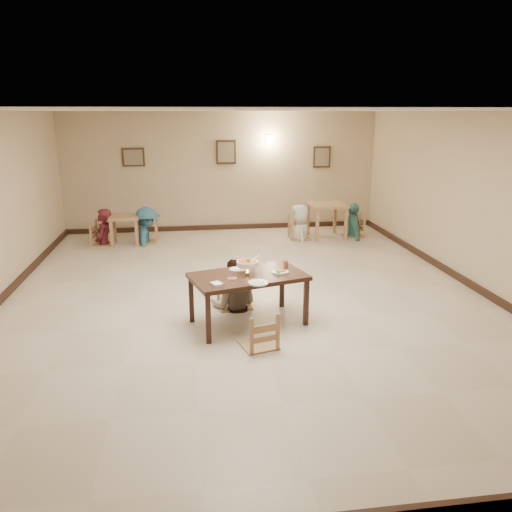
{
  "coord_description": "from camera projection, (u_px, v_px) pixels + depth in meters",
  "views": [
    {
      "loc": [
        -0.92,
        -7.86,
        2.97
      ],
      "look_at": [
        0.09,
        -0.63,
        0.86
      ],
      "focal_mm": 35.0,
      "sensor_mm": 36.0,
      "label": 1
    }
  ],
  "objects": [
    {
      "name": "ceiling",
      "position": [
        245.0,
        110.0,
        7.59
      ],
      "size": [
        10.0,
        10.0,
        0.0
      ],
      "primitive_type": "plane",
      "color": "silver",
      "rests_on": "wall_back"
    },
    {
      "name": "floor",
      "position": [
        246.0,
        295.0,
        8.42
      ],
      "size": [
        10.0,
        10.0,
        0.0
      ],
      "primitive_type": "plane",
      "color": "beige",
      "rests_on": "ground"
    },
    {
      "name": "main_diner",
      "position": [
        234.0,
        259.0,
        7.69
      ],
      "size": [
        0.88,
        0.75,
        1.58
      ],
      "primitive_type": "imported",
      "rotation": [
        0.0,
        0.0,
        2.93
      ],
      "color": "gray",
      "rests_on": "floor"
    },
    {
      "name": "napkin_cutlery",
      "position": [
        217.0,
        284.0,
        6.67
      ],
      "size": [
        0.2,
        0.26,
        0.03
      ],
      "color": "white",
      "rests_on": "main_table"
    },
    {
      "name": "chair_far",
      "position": [
        234.0,
        274.0,
        7.81
      ],
      "size": [
        0.51,
        0.51,
        1.08
      ],
      "rotation": [
        0.0,
        0.0,
        0.11
      ],
      "color": "tan",
      "rests_on": "floor"
    },
    {
      "name": "fried_plate",
      "position": [
        280.0,
        272.0,
        7.17
      ],
      "size": [
        0.25,
        0.25,
        0.05
      ],
      "color": "white",
      "rests_on": "main_table"
    },
    {
      "name": "bg_diner_c",
      "position": [
        300.0,
        205.0,
        11.95
      ],
      "size": [
        0.54,
        0.83,
        1.69
      ],
      "primitive_type": "imported",
      "rotation": [
        0.0,
        0.0,
        4.72
      ],
      "color": "silver",
      "rests_on": "floor"
    },
    {
      "name": "bg_diner_a",
      "position": [
        101.0,
        209.0,
        11.37
      ],
      "size": [
        0.47,
        0.66,
        1.7
      ],
      "primitive_type": "imported",
      "rotation": [
        0.0,
        0.0,
        4.6
      ],
      "color": "#52161F",
      "rests_on": "floor"
    },
    {
      "name": "bg_chair_rl",
      "position": [
        300.0,
        218.0,
        12.04
      ],
      "size": [
        0.49,
        0.49,
        1.05
      ],
      "rotation": [
        0.0,
        0.0,
        1.58
      ],
      "color": "tan",
      "rests_on": "floor"
    },
    {
      "name": "wall_sconce",
      "position": [
        269.0,
        140.0,
        12.66
      ],
      "size": [
        0.16,
        0.05,
        0.22
      ],
      "primitive_type": "cube",
      "color": "#FFD88C",
      "rests_on": "wall_back"
    },
    {
      "name": "rice_plate_far",
      "position": [
        239.0,
        269.0,
        7.3
      ],
      "size": [
        0.28,
        0.28,
        0.06
      ],
      "color": "white",
      "rests_on": "main_table"
    },
    {
      "name": "picture_b",
      "position": [
        226.0,
        152.0,
        12.6
      ],
      "size": [
        0.5,
        0.04,
        0.6
      ],
      "color": "#362315",
      "rests_on": "wall_back"
    },
    {
      "name": "rice_plate_near",
      "position": [
        258.0,
        283.0,
        6.72
      ],
      "size": [
        0.27,
        0.27,
        0.06
      ],
      "color": "white",
      "rests_on": "main_table"
    },
    {
      "name": "wall_back",
      "position": [
        222.0,
        172.0,
        12.76
      ],
      "size": [
        10.0,
        0.0,
        10.0
      ],
      "primitive_type": "plane",
      "rotation": [
        1.57,
        0.0,
        0.0
      ],
      "color": "#C6AF90",
      "rests_on": "floor"
    },
    {
      "name": "wall_front",
      "position": [
        335.0,
        347.0,
        3.25
      ],
      "size": [
        10.0,
        0.0,
        10.0
      ],
      "primitive_type": "plane",
      "rotation": [
        -1.57,
        0.0,
        0.0
      ],
      "color": "#C6AF90",
      "rests_on": "floor"
    },
    {
      "name": "chair_near",
      "position": [
        259.0,
        313.0,
        6.46
      ],
      "size": [
        0.44,
        0.44,
        0.94
      ],
      "rotation": [
        0.0,
        0.0,
        3.4
      ],
      "color": "tan",
      "rests_on": "floor"
    },
    {
      "name": "wall_right",
      "position": [
        477.0,
        202.0,
        8.54
      ],
      "size": [
        0.0,
        10.0,
        10.0
      ],
      "primitive_type": "plane",
      "rotation": [
        1.57,
        0.0,
        -1.57
      ],
      "color": "#C6AF90",
      "rests_on": "floor"
    },
    {
      "name": "bg_table_right",
      "position": [
        327.0,
        210.0,
        12.12
      ],
      "size": [
        0.9,
        0.9,
        0.84
      ],
      "rotation": [
        0.0,
        0.0,
        0.08
      ],
      "color": "#AD7C52",
      "rests_on": "floor"
    },
    {
      "name": "curry_warmer",
      "position": [
        248.0,
        264.0,
        7.05
      ],
      "size": [
        0.35,
        0.31,
        0.28
      ],
      "color": "silver",
      "rests_on": "main_table"
    },
    {
      "name": "bg_table_left",
      "position": [
        125.0,
        221.0,
        11.55
      ],
      "size": [
        0.68,
        0.68,
        0.67
      ],
      "rotation": [
        0.0,
        0.0,
        0.02
      ],
      "color": "#AD7C52",
      "rests_on": "floor"
    },
    {
      "name": "bg_diner_d",
      "position": [
        354.0,
        203.0,
        12.15
      ],
      "size": [
        0.45,
        1.0,
        1.68
      ],
      "primitive_type": "imported",
      "rotation": [
        0.0,
        0.0,
        1.53
      ],
      "color": "teal",
      "rests_on": "floor"
    },
    {
      "name": "bg_diner_b",
      "position": [
        146.0,
        207.0,
        11.58
      ],
      "size": [
        0.7,
        1.14,
        1.71
      ],
      "primitive_type": "imported",
      "rotation": [
        0.0,
        0.0,
        1.63
      ],
      "color": "teal",
      "rests_on": "floor"
    },
    {
      "name": "bg_chair_rr",
      "position": [
        353.0,
        216.0,
        12.24
      ],
      "size": [
        0.49,
        0.49,
        1.05
      ],
      "rotation": [
        0.0,
        0.0,
        -1.64
      ],
      "color": "tan",
      "rests_on": "floor"
    },
    {
      "name": "chili_dish",
      "position": [
        232.0,
        278.0,
        6.9
      ],
      "size": [
        0.12,
        0.12,
        0.02
      ],
      "color": "white",
      "rests_on": "main_table"
    },
    {
      "name": "bg_chair_ll",
      "position": [
        103.0,
        223.0,
        11.46
      ],
      "size": [
        0.5,
        0.5,
        1.06
      ],
      "rotation": [
        0.0,
        0.0,
        1.42
      ],
      "color": "tan",
      "rests_on": "floor"
    },
    {
      "name": "picture_c",
      "position": [
        322.0,
        157.0,
        12.97
      ],
      "size": [
        0.45,
        0.04,
        0.55
      ],
      "color": "#362315",
      "rests_on": "wall_back"
    },
    {
      "name": "baseboard_right",
      "position": [
        465.0,
        281.0,
        8.93
      ],
      "size": [
        0.06,
        10.0,
        0.12
      ],
      "primitive_type": "cube",
      "color": "black",
      "rests_on": "floor"
    },
    {
      "name": "bg_chair_lr",
      "position": [
        147.0,
        222.0,
        11.68
      ],
      "size": [
        0.47,
        0.47,
        1.0
      ],
      "rotation": [
        0.0,
        0.0,
        -1.58
      ],
      "color": "tan",
      "rests_on": "floor"
    },
    {
      "name": "drink_glass",
      "position": [
        286.0,
        264.0,
        7.4
      ],
      "size": [
        0.07,
        0.07,
        0.13
      ],
      "color": "white",
      "rests_on": "main_table"
    },
    {
      "name": "picture_a",
      "position": [
        133.0,
        157.0,
        12.32
      ],
      "size": [
        0.55,
        0.04,
        0.45
      ],
      "color": "#362315",
      "rests_on": "wall_back"
    },
    {
      "name": "main_table",
      "position": [
        248.0,
        280.0,
        7.12
      ],
      "size": [
        1.78,
        1.3,
        0.75
      ],
      "rotation": [
        0.0,
        0.0,
        0.28
      ],
      "color": "#361F15",
      "rests_on": "floor"
    },
    {
      "name": "baseboard_back",
      "position": [
        223.0,
        227.0,
        13.13
      ],
      "size": [
        8.0,
        0.06,
        0.12
      ],
      "primitive_type": "cube",
      "color": "black",
      "rests_on": "floor"
    }
  ]
}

